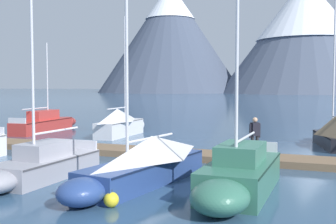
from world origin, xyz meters
name	(u,v)px	position (x,y,z in m)	size (l,w,h in m)	color
ground_plane	(113,172)	(0.00, 0.00, 0.00)	(700.00, 700.00, 0.00)	#2D4C6B
mountain_west_summit	(170,37)	(-65.22, 176.75, 26.96)	(69.97, 69.97, 52.64)	#424C60
mountain_central_massif	(305,32)	(-2.92, 180.58, 27.12)	(75.15, 75.15, 50.80)	#4C566B
dock	(153,153)	(0.00, 4.00, 0.15)	(25.52, 2.17, 0.30)	brown
sailboat_nearest_berth	(47,123)	(-11.65, 11.19, 0.60)	(2.08, 7.72, 6.54)	#B2332D
sailboat_mid_dock_port	(121,123)	(-5.20, 10.63, 0.89)	(1.70, 5.93, 8.08)	silver
sailboat_mid_dock_starboard	(39,166)	(-1.76, -2.27, 0.52)	(1.75, 5.73, 7.23)	#93939E
sailboat_far_berth	(143,162)	(1.98, -1.50, 0.77)	(2.60, 7.06, 8.39)	navy
sailboat_outer_slip	(238,176)	(5.32, -1.77, 0.61)	(1.91, 6.02, 6.53)	#336B56
sailboat_end_of_dock	(334,132)	(8.16, 10.32, 0.83)	(2.74, 6.21, 8.39)	black
person_on_dock	(255,134)	(4.85, 4.10, 1.26)	(0.43, 0.46, 1.69)	#232328
mooring_buoy_channel_marker	(111,200)	(2.29, -4.27, 0.22)	(0.43, 0.43, 0.51)	yellow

